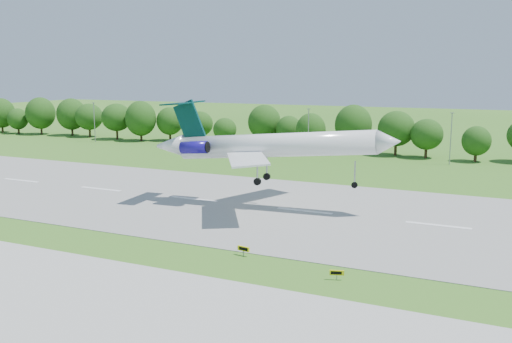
% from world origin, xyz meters
% --- Properties ---
extents(ground, '(600.00, 600.00, 0.00)m').
position_xyz_m(ground, '(0.00, 0.00, 0.00)').
color(ground, '#2F651A').
rests_on(ground, ground).
extents(runway, '(400.00, 45.00, 0.08)m').
position_xyz_m(runway, '(0.00, 25.00, 0.04)').
color(runway, gray).
rests_on(runway, ground).
extents(taxiway, '(400.00, 23.00, 0.08)m').
position_xyz_m(taxiway, '(0.00, -18.00, 0.04)').
color(taxiway, '#ADADA8').
rests_on(taxiway, ground).
extents(tree_line, '(288.40, 8.40, 10.40)m').
position_xyz_m(tree_line, '(0.00, 92.00, 6.19)').
color(tree_line, '#382314').
rests_on(tree_line, ground).
extents(light_poles, '(175.90, 0.25, 12.19)m').
position_xyz_m(light_poles, '(-2.50, 82.00, 6.34)').
color(light_poles, gray).
rests_on(light_poles, ground).
extents(airliner, '(40.32, 29.16, 13.00)m').
position_xyz_m(airliner, '(-7.04, 24.81, 10.12)').
color(airliner, white).
rests_on(airliner, ground).
extents(taxi_sign_left, '(1.65, 0.47, 1.15)m').
position_xyz_m(taxi_sign_left, '(1.01, 1.48, 0.85)').
color(taxi_sign_left, gray).
rests_on(taxi_sign_left, ground).
extents(taxi_sign_centre, '(1.49, 0.62, 1.06)m').
position_xyz_m(taxi_sign_centre, '(13.33, -1.56, 0.78)').
color(taxi_sign_centre, gray).
rests_on(taxi_sign_centre, ground).
extents(service_vehicle_a, '(4.31, 2.10, 1.36)m').
position_xyz_m(service_vehicle_a, '(-22.40, 85.53, 0.68)').
color(service_vehicle_a, white).
rests_on(service_vehicle_a, ground).
extents(service_vehicle_b, '(3.64, 2.14, 1.16)m').
position_xyz_m(service_vehicle_b, '(-19.42, 83.69, 0.58)').
color(service_vehicle_b, silver).
rests_on(service_vehicle_b, ground).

